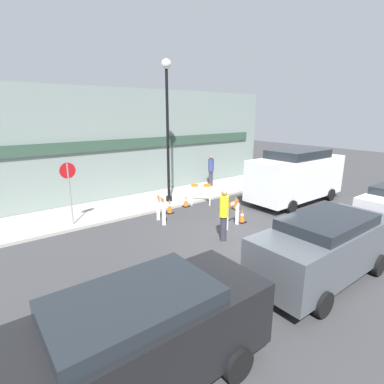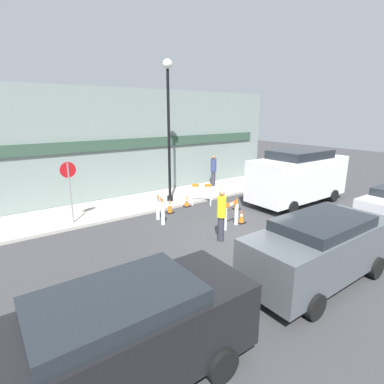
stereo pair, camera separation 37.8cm
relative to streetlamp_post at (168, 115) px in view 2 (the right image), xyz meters
The scene contains 18 objects.
ground_plane 6.82m from the streetlamp_post, 95.27° to the right, with size 60.00×60.00×0.00m, color #38383A.
sidewalk_slab 4.23m from the streetlamp_post, 127.30° to the left, with size 18.00×2.98×0.12m.
storefront_facade 2.69m from the streetlamp_post, 102.58° to the left, with size 18.00×0.22×5.50m.
streetlamp_post is the anchor object (origin of this frame).
stop_sign 5.32m from the streetlamp_post, behind, with size 0.60×0.08×2.41m.
barricade_0 4.51m from the streetlamp_post, 130.32° to the right, with size 0.27×0.72×1.08m.
barricade_1 5.52m from the streetlamp_post, 87.27° to the right, with size 0.82×0.30×1.03m.
barricade_2 3.96m from the streetlamp_post, 49.47° to the right, with size 0.79×0.69×1.06m.
traffic_cone_0 4.06m from the streetlamp_post, 70.51° to the right, with size 0.30×0.30×0.56m.
traffic_cone_1 5.11m from the streetlamp_post, 53.51° to the right, with size 0.30×0.30×0.59m.
traffic_cone_2 4.85m from the streetlamp_post, 60.16° to the right, with size 0.30×0.30×0.48m.
traffic_cone_3 4.17m from the streetlamp_post, 122.16° to the right, with size 0.30×0.30×0.66m.
traffic_cone_4 5.70m from the streetlamp_post, 77.68° to the right, with size 0.30×0.30×0.55m.
person_worker 5.90m from the streetlamp_post, 100.90° to the right, with size 0.40×0.40×1.81m.
person_pedestrian 4.97m from the streetlamp_post, 17.18° to the left, with size 0.44×0.44×1.80m.
parked_car_0 10.75m from the streetlamp_post, 126.07° to the right, with size 4.52×1.84×1.76m.
parked_car_1 8.91m from the streetlamp_post, 93.96° to the right, with size 4.57×1.84×1.77m.
work_van 6.84m from the streetlamp_post, 34.96° to the right, with size 5.33×2.19×2.60m.
Camera 2 is at (-6.90, -6.75, 4.34)m, focal length 28.00 mm.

